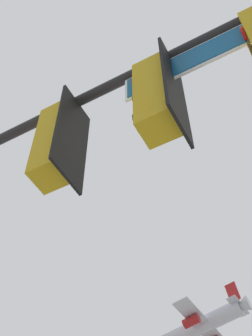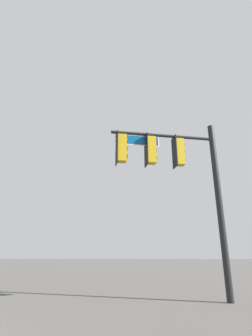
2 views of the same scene
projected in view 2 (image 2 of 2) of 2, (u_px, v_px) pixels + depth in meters
signal_pole_near at (179, 171)px, 10.16m from camera, size 4.27×1.18×6.72m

